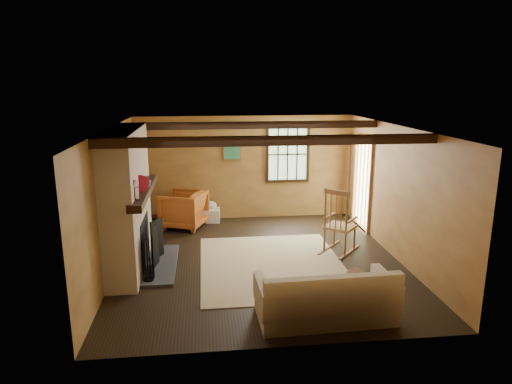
{
  "coord_description": "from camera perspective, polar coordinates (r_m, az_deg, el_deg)",
  "views": [
    {
      "loc": [
        -0.94,
        -7.64,
        3.16
      ],
      "look_at": [
        -0.01,
        0.4,
        1.19
      ],
      "focal_mm": 32.0,
      "sensor_mm": 36.0,
      "label": 1
    }
  ],
  "objects": [
    {
      "name": "sofa",
      "position": [
        6.41,
        8.84,
        -13.3
      ],
      "size": [
        1.89,
        0.89,
        0.76
      ],
      "rotation": [
        0.0,
        0.0,
        0.03
      ],
      "color": "beige",
      "rests_on": "ground"
    },
    {
      "name": "fireplace",
      "position": [
        8.01,
        -15.59,
        -1.7
      ],
      "size": [
        1.02,
        2.3,
        2.4
      ],
      "color": "brown",
      "rests_on": "ground"
    },
    {
      "name": "firewood_pile",
      "position": [
        10.58,
        -11.86,
        -3.35
      ],
      "size": [
        0.62,
        0.11,
        0.23
      ],
      "color": "brown",
      "rests_on": "ground"
    },
    {
      "name": "basket_pillow",
      "position": [
        10.52,
        -5.95,
        -1.64
      ],
      "size": [
        0.43,
        0.37,
        0.19
      ],
      "primitive_type": "ellipsoid",
      "rotation": [
        0.0,
        0.0,
        0.23
      ],
      "color": "beige",
      "rests_on": "laundry_basket"
    },
    {
      "name": "laundry_basket",
      "position": [
        10.59,
        -5.92,
        -2.91
      ],
      "size": [
        0.52,
        0.41,
        0.3
      ],
      "primitive_type": "cube",
      "rotation": [
        0.0,
        0.0,
        -0.07
      ],
      "color": "white",
      "rests_on": "ground"
    },
    {
      "name": "armchair",
      "position": [
        10.19,
        -9.02,
        -2.17
      ],
      "size": [
        1.15,
        1.13,
        0.81
      ],
      "primitive_type": "imported",
      "rotation": [
        0.0,
        0.0,
        -1.95
      ],
      "color": "#BF6026",
      "rests_on": "ground"
    },
    {
      "name": "ground",
      "position": [
        8.32,
        0.41,
        -8.63
      ],
      "size": [
        5.5,
        5.5,
        0.0
      ],
      "primitive_type": "plane",
      "color": "black",
      "rests_on": "ground"
    },
    {
      "name": "rug",
      "position": [
        8.16,
        2.0,
        -9.07
      ],
      "size": [
        2.5,
        3.0,
        0.01
      ],
      "primitive_type": "cube",
      "color": "beige",
      "rests_on": "ground"
    },
    {
      "name": "room_envelope",
      "position": [
        8.13,
        1.75,
        2.86
      ],
      "size": [
        5.02,
        5.52,
        2.44
      ],
      "color": "#AD813D",
      "rests_on": "ground"
    },
    {
      "name": "rocking_chair",
      "position": [
        8.74,
        10.35,
        -4.09
      ],
      "size": [
        0.95,
        0.99,
        1.25
      ],
      "rotation": [
        0.0,
        0.0,
        2.42
      ],
      "color": "#A98752",
      "rests_on": "ground"
    }
  ]
}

